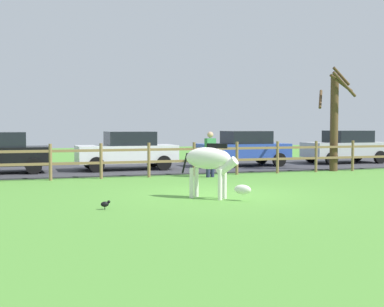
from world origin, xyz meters
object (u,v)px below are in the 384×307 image
(crow_on_grass, at_px, (105,204))
(parked_car_silver, at_px, (346,146))
(parked_car_white, at_px, (127,150))
(visitor_near_fence, at_px, (210,152))
(bare_tree, at_px, (334,118))
(parked_car_blue, at_px, (244,148))
(zebra, at_px, (211,162))

(crow_on_grass, xyz_separation_m, parked_car_silver, (12.97, 9.95, 0.72))
(parked_car_white, xyz_separation_m, visitor_near_fence, (2.36, -3.47, 0.06))
(parked_car_silver, height_order, visitor_near_fence, visitor_near_fence)
(bare_tree, xyz_separation_m, parked_car_white, (-8.01, 2.66, -1.31))
(crow_on_grass, bearing_deg, parked_car_white, 76.56)
(parked_car_white, height_order, visitor_near_fence, visitor_near_fence)
(visitor_near_fence, bearing_deg, parked_car_silver, 25.32)
(parked_car_blue, relative_size, parked_car_white, 1.00)
(parked_car_silver, bearing_deg, zebra, -138.31)
(bare_tree, xyz_separation_m, crow_on_grass, (-10.28, -6.81, -2.03))
(zebra, xyz_separation_m, parked_car_blue, (4.74, 8.84, -0.08))
(zebra, bearing_deg, visitor_near_fence, 70.48)
(parked_car_blue, bearing_deg, bare_tree, -47.38)
(visitor_near_fence, bearing_deg, parked_car_white, 124.23)
(crow_on_grass, height_order, visitor_near_fence, visitor_near_fence)
(crow_on_grass, bearing_deg, bare_tree, 33.55)
(parked_car_blue, distance_m, parked_car_white, 5.31)
(crow_on_grass, bearing_deg, parked_car_blue, 52.20)
(parked_car_white, bearing_deg, parked_car_blue, 2.99)
(zebra, relative_size, parked_car_blue, 0.37)
(zebra, bearing_deg, crow_on_grass, -162.06)
(zebra, height_order, parked_car_silver, parked_car_silver)
(zebra, distance_m, parked_car_blue, 10.03)
(parked_car_blue, xyz_separation_m, parked_car_silver, (5.41, 0.20, 0.00))
(bare_tree, bearing_deg, visitor_near_fence, -171.84)
(parked_car_silver, bearing_deg, bare_tree, -130.69)
(parked_car_blue, bearing_deg, visitor_near_fence, -128.07)
(parked_car_silver, relative_size, visitor_near_fence, 2.48)
(crow_on_grass, distance_m, parked_car_blue, 12.37)
(zebra, distance_m, crow_on_grass, 3.07)
(parked_car_blue, bearing_deg, crow_on_grass, -127.80)
(zebra, relative_size, parked_car_white, 0.37)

